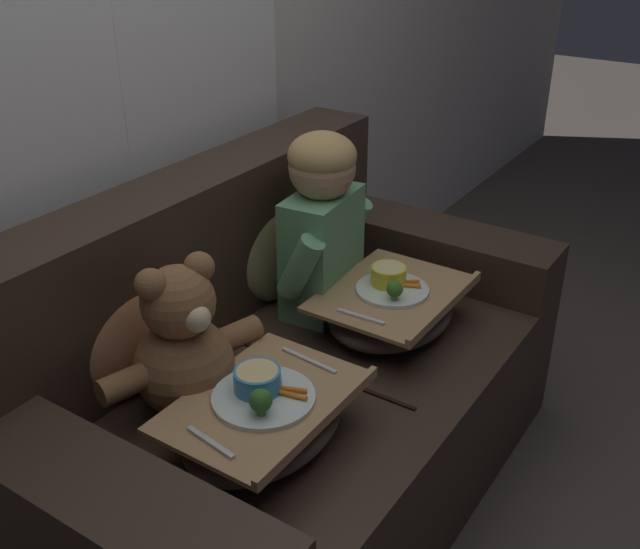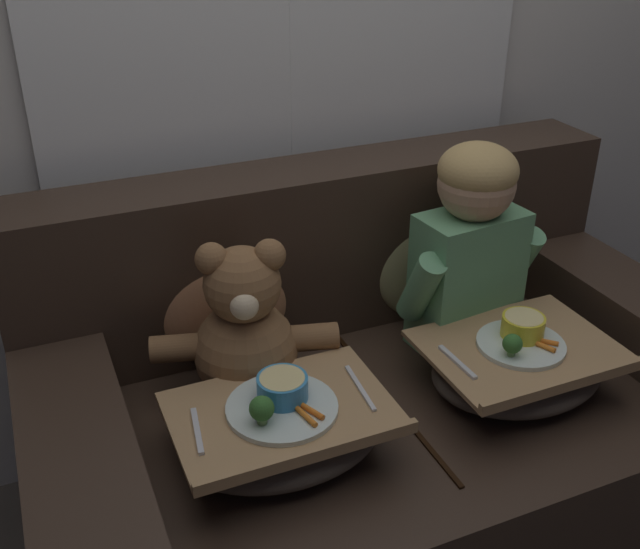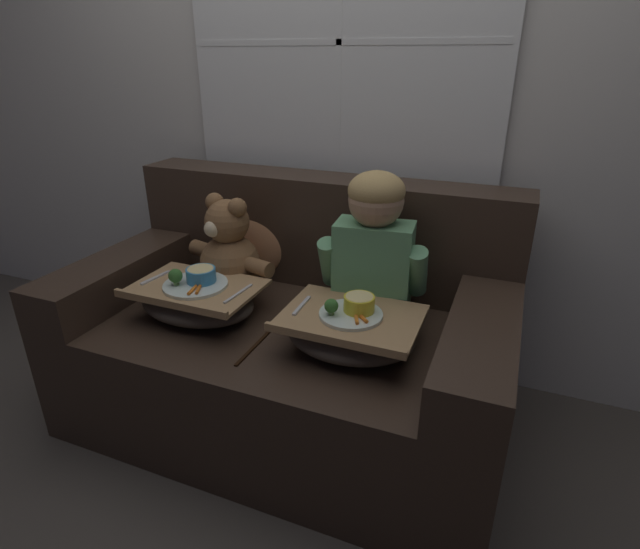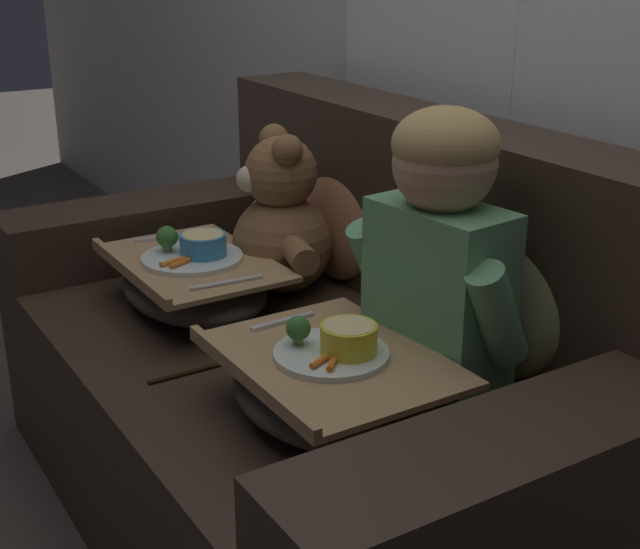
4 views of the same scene
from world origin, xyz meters
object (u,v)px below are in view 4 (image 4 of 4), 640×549
(couch, at_px, (331,390))
(teddy_bear, at_px, (280,224))
(child_figure, at_px, (440,240))
(throw_pillow_behind_child, at_px, (508,281))
(lap_tray_teddy, at_px, (193,282))
(lap_tray_child, at_px, (331,385))
(throw_pillow_behind_teddy, at_px, (343,209))

(couch, distance_m, teddy_bear, 0.44)
(child_figure, bearing_deg, couch, -171.01)
(throw_pillow_behind_child, bearing_deg, lap_tray_teddy, -145.15)
(child_figure, bearing_deg, teddy_bear, -179.58)
(lap_tray_child, bearing_deg, child_figure, 90.03)
(couch, xyz_separation_m, lap_tray_teddy, (-0.31, -0.20, 0.21))
(child_figure, height_order, teddy_bear, child_figure)
(lap_tray_child, distance_m, lap_tray_teddy, 0.62)
(child_figure, bearing_deg, lap_tray_child, -89.97)
(teddy_bear, relative_size, lap_tray_child, 0.97)
(throw_pillow_behind_child, relative_size, teddy_bear, 0.92)
(teddy_bear, relative_size, lap_tray_teddy, 0.94)
(throw_pillow_behind_teddy, relative_size, lap_tray_child, 0.83)
(child_figure, xyz_separation_m, teddy_bear, (-0.62, -0.00, -0.13))
(lap_tray_child, bearing_deg, teddy_bear, 158.74)
(throw_pillow_behind_child, bearing_deg, child_figure, -89.97)
(throw_pillow_behind_teddy, relative_size, teddy_bear, 0.86)
(couch, bearing_deg, throw_pillow_behind_child, 37.09)
(lap_tray_child, bearing_deg, lap_tray_teddy, -180.00)
(child_figure, height_order, lap_tray_child, child_figure)
(throw_pillow_behind_teddy, distance_m, teddy_bear, 0.19)
(lap_tray_child, relative_size, lap_tray_teddy, 0.97)
(throw_pillow_behind_child, height_order, teddy_bear, teddy_bear)
(teddy_bear, bearing_deg, couch, -8.13)
(throw_pillow_behind_child, relative_size, throw_pillow_behind_teddy, 1.07)
(couch, height_order, child_figure, child_figure)
(lap_tray_teddy, bearing_deg, throw_pillow_behind_child, 34.85)
(child_figure, height_order, lap_tray_teddy, child_figure)
(child_figure, bearing_deg, lap_tray_teddy, -158.32)
(couch, height_order, teddy_bear, couch)
(throw_pillow_behind_teddy, distance_m, lap_tray_child, 0.76)
(couch, xyz_separation_m, lap_tray_child, (0.31, -0.20, 0.21))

